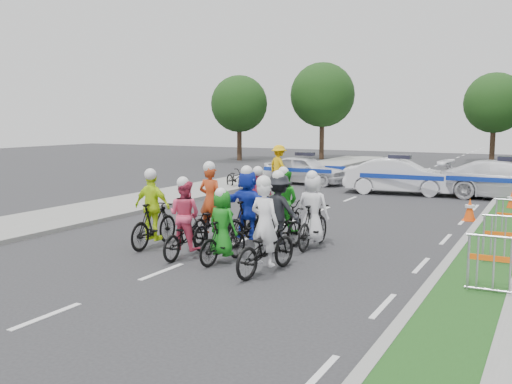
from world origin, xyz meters
The scene contains 24 objects.
ground centered at (0.00, 0.00, 0.00)m, with size 90.00×90.00×0.00m, color #28282B.
curb_right centered at (5.10, 5.00, 0.06)m, with size 0.20×60.00×0.12m, color gray.
grass_strip centered at (5.80, 5.00, 0.06)m, with size 1.20×60.00×0.11m, color #1D4315.
sidewalk_left centered at (-6.50, 5.00, 0.07)m, with size 3.00×60.00×0.13m, color gray.
rider_0 centered at (1.93, 0.90, 0.66)m, with size 0.96×2.05×2.01m.
rider_1 centered at (0.72, 1.22, 0.65)m, with size 0.75×1.63×1.66m.
rider_2 centered at (-0.31, 1.30, 0.69)m, with size 0.78×1.82×1.84m.
rider_3 centered at (-1.55, 1.74, 0.74)m, with size 0.99×1.86×1.94m.
rider_4 centered at (1.33, 2.79, 0.75)m, with size 1.15×1.98×1.94m.
rider_5 centered at (0.36, 3.04, 0.83)m, with size 1.64×1.95×1.99m.
rider_6 centered at (-0.71, 3.04, 0.68)m, with size 0.82×2.05×2.06m.
rider_7 centered at (1.89, 3.49, 0.74)m, with size 0.79×1.80×1.90m.
rider_8 centered at (0.81, 4.19, 0.70)m, with size 0.81×1.88×1.89m.
rider_9 centered at (0.03, 4.25, 0.72)m, with size 0.94×1.78×1.87m.
police_car_0 centered at (-3.60, 15.95, 0.68)m, with size 1.61×4.00×1.36m, color white.
police_car_1 centered at (1.28, 14.48, 0.73)m, with size 1.55×4.45×1.47m, color white.
police_car_2 centered at (5.46, 14.80, 0.75)m, with size 2.10×5.16×1.50m, color white.
marshal_hiviz centered at (-4.33, 14.62, 0.95)m, with size 1.23×0.71×1.91m, color #E8B10C.
cone_0 centered at (4.76, 9.18, 0.34)m, with size 0.40×0.40×0.70m.
cone_1 centered at (5.77, 11.79, 0.34)m, with size 0.40×0.40×0.70m.
parked_bike centered at (-5.47, 12.60, 0.49)m, with size 0.65×1.87×0.98m, color black.
tree_0 centered at (-14.00, 28.00, 4.19)m, with size 4.20×4.20×6.30m.
tree_3 centered at (-9.00, 32.00, 4.89)m, with size 4.90×4.90×7.35m.
tree_4 centered at (3.00, 34.00, 4.19)m, with size 4.20×4.20×6.30m.
Camera 1 is at (7.01, -9.15, 3.12)m, focal length 40.00 mm.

